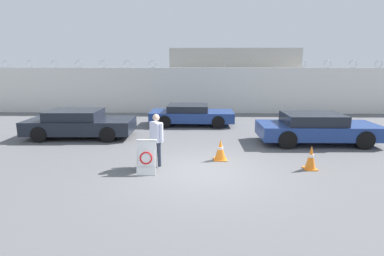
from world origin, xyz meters
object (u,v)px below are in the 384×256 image
object	(u,v)px
parked_car_rear_sedan	(191,114)
security_guard	(157,138)
traffic_cone_near	(311,158)
traffic_cone_mid	(220,150)
parked_car_far_side	(316,128)
barricade_sign	(147,156)
parked_car_front_coupe	(80,123)

from	to	relation	value
parked_car_rear_sedan	security_guard	bearing A→B (deg)	-97.14
security_guard	traffic_cone_near	bearing A→B (deg)	-138.60
traffic_cone_mid	parked_car_far_side	distance (m)	4.66
security_guard	barricade_sign	bearing A→B (deg)	113.39
barricade_sign	parked_car_front_coupe	size ratio (longest dim) A/B	0.22
traffic_cone_near	parked_car_front_coupe	bearing A→B (deg)	155.96
traffic_cone_near	parked_car_far_side	xyz separation A→B (m)	(1.33, 3.15, 0.26)
traffic_cone_near	parked_car_far_side	bearing A→B (deg)	67.19
security_guard	parked_car_far_side	distance (m)	6.80
parked_car_rear_sedan	barricade_sign	bearing A→B (deg)	-98.24
parked_car_rear_sedan	traffic_cone_near	bearing A→B (deg)	-59.33
traffic_cone_near	parked_car_rear_sedan	xyz separation A→B (m)	(-3.89, 6.76, 0.19)
parked_car_front_coupe	parked_car_far_side	world-z (taller)	parked_car_far_side
parked_car_rear_sedan	traffic_cone_mid	bearing A→B (deg)	-78.11
traffic_cone_mid	parked_car_front_coupe	xyz separation A→B (m)	(-6.02, 3.03, 0.27)
traffic_cone_mid	parked_car_far_side	bearing A→B (deg)	29.39
parked_car_front_coupe	parked_car_rear_sedan	distance (m)	5.64
traffic_cone_near	parked_car_rear_sedan	world-z (taller)	parked_car_rear_sedan
security_guard	parked_car_front_coupe	xyz separation A→B (m)	(-3.95, 3.68, -0.30)
barricade_sign	parked_car_far_side	xyz separation A→B (m)	(6.35, 3.52, 0.14)
parked_car_front_coupe	parked_car_far_side	xyz separation A→B (m)	(10.07, -0.75, 0.01)
traffic_cone_near	parked_car_far_side	distance (m)	3.43
barricade_sign	parked_car_front_coupe	distance (m)	5.67
parked_car_front_coupe	parked_car_far_side	bearing A→B (deg)	-5.57
traffic_cone_mid	parked_car_front_coupe	size ratio (longest dim) A/B	0.15
parked_car_far_side	parked_car_front_coupe	bearing A→B (deg)	175.19
traffic_cone_near	parked_car_rear_sedan	distance (m)	7.80
security_guard	parked_car_far_side	xyz separation A→B (m)	(6.12, 2.93, -0.29)
traffic_cone_near	parked_car_rear_sedan	bearing A→B (deg)	119.93
security_guard	parked_car_front_coupe	world-z (taller)	security_guard
traffic_cone_mid	parked_car_rear_sedan	xyz separation A→B (m)	(-1.16, 5.89, 0.21)
barricade_sign	traffic_cone_near	world-z (taller)	barricade_sign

